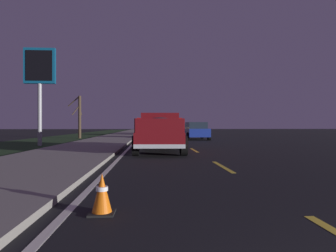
{
  "coord_description": "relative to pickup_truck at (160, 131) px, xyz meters",
  "views": [
    {
      "loc": [
        -0.24,
        2.18,
        1.26
      ],
      "look_at": [
        15.26,
        1.26,
        1.23
      ],
      "focal_mm": 30.7,
      "sensor_mm": 36.0,
      "label": 1
    }
  ],
  "objects": [
    {
      "name": "traffic_cone_near",
      "position": [
        -9.64,
        1.13,
        -0.7
      ],
      "size": [
        0.36,
        0.36,
        0.58
      ],
      "color": "black",
      "rests_on": "ground"
    },
    {
      "name": "sedan_blue",
      "position": [
        11.63,
        -3.55,
        -0.2
      ],
      "size": [
        4.44,
        2.09,
        1.54
      ],
      "color": "navy",
      "rests_on": "ground"
    },
    {
      "name": "sedan_tan",
      "position": [
        22.38,
        -0.05,
        -0.2
      ],
      "size": [
        4.43,
        2.07,
        1.54
      ],
      "color": "#9E845B",
      "rests_on": "ground"
    },
    {
      "name": "ground",
      "position": [
        13.47,
        -1.75,
        -0.98
      ],
      "size": [
        144.0,
        144.0,
        0.0
      ],
      "primitive_type": "plane",
      "color": "black"
    },
    {
      "name": "grass_verge",
      "position": [
        13.47,
        8.95,
        -0.98
      ],
      "size": [
        108.0,
        6.0,
        0.01
      ],
      "primitive_type": "cube",
      "color": "#1E3819",
      "rests_on": "ground"
    },
    {
      "name": "sidewalk_shoulder",
      "position": [
        13.47,
        3.95,
        -0.92
      ],
      "size": [
        108.0,
        4.0,
        0.12
      ],
      "primitive_type": "cube",
      "color": "gray",
      "rests_on": "ground"
    },
    {
      "name": "gas_price_sign",
      "position": [
        4.4,
        7.3,
        3.51
      ],
      "size": [
        0.27,
        1.9,
        6.04
      ],
      "color": "#99999E",
      "rests_on": "ground"
    },
    {
      "name": "pickup_truck",
      "position": [
        0.0,
        0.0,
        0.0
      ],
      "size": [
        5.49,
        2.41,
        1.87
      ],
      "color": "maroon",
      "rests_on": "ground"
    },
    {
      "name": "sedan_black",
      "position": [
        25.68,
        -3.36,
        -0.2
      ],
      "size": [
        4.45,
        2.11,
        1.54
      ],
      "color": "black",
      "rests_on": "ground"
    },
    {
      "name": "lane_markings",
      "position": [
        15.26,
        0.76,
        -0.98
      ],
      "size": [
        108.0,
        3.54,
        0.01
      ],
      "color": "yellow",
      "rests_on": "ground"
    },
    {
      "name": "bare_tree_far",
      "position": [
        14.5,
        7.37,
        1.22
      ],
      "size": [
        1.06,
        1.37,
        4.18
      ],
      "color": "#423323",
      "rests_on": "ground"
    }
  ]
}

